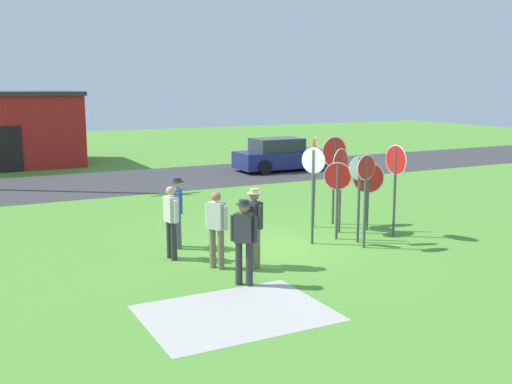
{
  "coord_description": "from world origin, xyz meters",
  "views": [
    {
      "loc": [
        -7.03,
        -12.33,
        3.93
      ],
      "look_at": [
        -0.26,
        0.72,
        1.3
      ],
      "focal_mm": 42.06,
      "sensor_mm": 36.0,
      "label": 1
    }
  ],
  "objects_px": {
    "stop_sign_rear_right": "(340,175)",
    "person_on_left": "(171,218)",
    "person_in_teal": "(253,222)",
    "stop_sign_center_cluster": "(337,187)",
    "stop_sign_rear_left": "(359,185)",
    "person_near_signs": "(244,237)",
    "stop_sign_far_back": "(368,184)",
    "stop_sign_leaning_left": "(314,166)",
    "stop_sign_tallest": "(366,187)",
    "person_holding_notes": "(178,208)",
    "parked_car_on_street": "(280,156)",
    "stop_sign_leaning_right": "(395,174)",
    "person_with_sunhat": "(216,226)",
    "stop_sign_low_front": "(334,164)",
    "stop_sign_nearest": "(313,180)"
  },
  "relations": [
    {
      "from": "stop_sign_tallest",
      "to": "person_on_left",
      "type": "height_order",
      "value": "stop_sign_tallest"
    },
    {
      "from": "stop_sign_low_front",
      "to": "person_in_teal",
      "type": "bearing_deg",
      "value": -146.12
    },
    {
      "from": "person_holding_notes",
      "to": "stop_sign_far_back",
      "type": "bearing_deg",
      "value": -7.46
    },
    {
      "from": "stop_sign_tallest",
      "to": "person_holding_notes",
      "type": "relative_size",
      "value": 1.32
    },
    {
      "from": "person_in_teal",
      "to": "stop_sign_leaning_left",
      "type": "bearing_deg",
      "value": 38.54
    },
    {
      "from": "stop_sign_center_cluster",
      "to": "stop_sign_nearest",
      "type": "xyz_separation_m",
      "value": [
        -0.8,
        -0.09,
        0.26
      ]
    },
    {
      "from": "person_with_sunhat",
      "to": "person_holding_notes",
      "type": "relative_size",
      "value": 0.97
    },
    {
      "from": "stop_sign_tallest",
      "to": "person_with_sunhat",
      "type": "xyz_separation_m",
      "value": [
        -3.88,
        0.12,
        -0.56
      ]
    },
    {
      "from": "stop_sign_leaning_right",
      "to": "person_with_sunhat",
      "type": "distance_m",
      "value": 5.33
    },
    {
      "from": "stop_sign_rear_left",
      "to": "person_near_signs",
      "type": "relative_size",
      "value": 1.27
    },
    {
      "from": "person_in_teal",
      "to": "stop_sign_rear_left",
      "type": "bearing_deg",
      "value": 10.86
    },
    {
      "from": "parked_car_on_street",
      "to": "stop_sign_center_cluster",
      "type": "xyz_separation_m",
      "value": [
        -4.99,
        -11.67,
        0.67
      ]
    },
    {
      "from": "person_near_signs",
      "to": "person_with_sunhat",
      "type": "height_order",
      "value": "person_near_signs"
    },
    {
      "from": "person_on_left",
      "to": "stop_sign_far_back",
      "type": "bearing_deg",
      "value": 1.65
    },
    {
      "from": "stop_sign_far_back",
      "to": "stop_sign_leaning_left",
      "type": "bearing_deg",
      "value": 137.43
    },
    {
      "from": "parked_car_on_street",
      "to": "person_on_left",
      "type": "bearing_deg",
      "value": -129.36
    },
    {
      "from": "stop_sign_rear_left",
      "to": "person_with_sunhat",
      "type": "bearing_deg",
      "value": -174.86
    },
    {
      "from": "stop_sign_rear_right",
      "to": "person_on_left",
      "type": "relative_size",
      "value": 1.35
    },
    {
      "from": "stop_sign_rear_right",
      "to": "person_on_left",
      "type": "distance_m",
      "value": 4.91
    },
    {
      "from": "stop_sign_nearest",
      "to": "person_on_left",
      "type": "bearing_deg",
      "value": 174.64
    },
    {
      "from": "stop_sign_nearest",
      "to": "person_holding_notes",
      "type": "distance_m",
      "value": 3.39
    },
    {
      "from": "stop_sign_rear_left",
      "to": "person_in_teal",
      "type": "distance_m",
      "value": 3.38
    },
    {
      "from": "stop_sign_center_cluster",
      "to": "person_in_teal",
      "type": "bearing_deg",
      "value": -159.09
    },
    {
      "from": "stop_sign_low_front",
      "to": "stop_sign_center_cluster",
      "type": "height_order",
      "value": "stop_sign_low_front"
    },
    {
      "from": "stop_sign_rear_left",
      "to": "person_near_signs",
      "type": "distance_m",
      "value": 4.36
    },
    {
      "from": "stop_sign_leaning_right",
      "to": "person_holding_notes",
      "type": "relative_size",
      "value": 1.39
    },
    {
      "from": "stop_sign_nearest",
      "to": "person_in_teal",
      "type": "xyz_separation_m",
      "value": [
        -2.2,
        -1.05,
        -0.61
      ]
    },
    {
      "from": "person_near_signs",
      "to": "stop_sign_tallest",
      "type": "bearing_deg",
      "value": 16.61
    },
    {
      "from": "stop_sign_center_cluster",
      "to": "person_near_signs",
      "type": "xyz_separation_m",
      "value": [
        -3.72,
        -2.15,
        -0.38
      ]
    },
    {
      "from": "stop_sign_rear_left",
      "to": "person_on_left",
      "type": "height_order",
      "value": "stop_sign_rear_left"
    },
    {
      "from": "stop_sign_tallest",
      "to": "stop_sign_leaning_left",
      "type": "bearing_deg",
      "value": 87.89
    },
    {
      "from": "parked_car_on_street",
      "to": "stop_sign_rear_left",
      "type": "bearing_deg",
      "value": -111.08
    },
    {
      "from": "parked_car_on_street",
      "to": "stop_sign_leaning_right",
      "type": "xyz_separation_m",
      "value": [
        -3.48,
        -12.1,
        0.97
      ]
    },
    {
      "from": "stop_sign_low_front",
      "to": "person_with_sunhat",
      "type": "xyz_separation_m",
      "value": [
        -4.67,
        -2.36,
        -0.79
      ]
    },
    {
      "from": "stop_sign_nearest",
      "to": "person_with_sunhat",
      "type": "bearing_deg",
      "value": -165.13
    },
    {
      "from": "person_in_teal",
      "to": "stop_sign_center_cluster",
      "type": "bearing_deg",
      "value": 20.91
    },
    {
      "from": "person_holding_notes",
      "to": "person_in_teal",
      "type": "bearing_deg",
      "value": -67.73
    },
    {
      "from": "stop_sign_tallest",
      "to": "stop_sign_rear_left",
      "type": "bearing_deg",
      "value": 70.3
    },
    {
      "from": "stop_sign_nearest",
      "to": "person_with_sunhat",
      "type": "relative_size",
      "value": 1.44
    },
    {
      "from": "stop_sign_nearest",
      "to": "stop_sign_rear_left",
      "type": "relative_size",
      "value": 1.1
    },
    {
      "from": "stop_sign_low_front",
      "to": "stop_sign_center_cluster",
      "type": "relative_size",
      "value": 1.25
    },
    {
      "from": "stop_sign_center_cluster",
      "to": "stop_sign_low_front",
      "type": "bearing_deg",
      "value": 58.37
    },
    {
      "from": "stop_sign_leaning_right",
      "to": "person_holding_notes",
      "type": "height_order",
      "value": "stop_sign_leaning_right"
    },
    {
      "from": "stop_sign_low_front",
      "to": "stop_sign_tallest",
      "type": "distance_m",
      "value": 2.61
    },
    {
      "from": "stop_sign_nearest",
      "to": "stop_sign_rear_right",
      "type": "bearing_deg",
      "value": 26.92
    },
    {
      "from": "person_in_teal",
      "to": "stop_sign_nearest",
      "type": "bearing_deg",
      "value": 25.58
    },
    {
      "from": "stop_sign_tallest",
      "to": "person_in_teal",
      "type": "bearing_deg",
      "value": -177.34
    },
    {
      "from": "stop_sign_rear_right",
      "to": "stop_sign_center_cluster",
      "type": "bearing_deg",
      "value": -130.8
    },
    {
      "from": "stop_sign_rear_right",
      "to": "stop_sign_rear_left",
      "type": "xyz_separation_m",
      "value": [
        -0.19,
        -1.07,
        -0.12
      ]
    },
    {
      "from": "person_on_left",
      "to": "person_holding_notes",
      "type": "bearing_deg",
      "value": 60.9
    }
  ]
}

